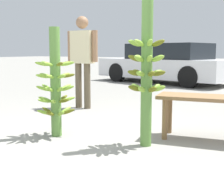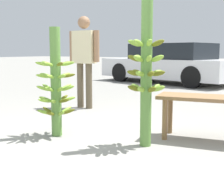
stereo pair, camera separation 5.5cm
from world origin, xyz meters
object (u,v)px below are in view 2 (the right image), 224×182
(vendor_person, at_px, (84,54))
(banana_stalk_left, at_px, (56,84))
(market_bench, at_px, (208,104))
(banana_stalk_center, at_px, (146,65))
(parked_car, at_px, (169,64))

(vendor_person, bearing_deg, banana_stalk_left, 113.65)
(vendor_person, distance_m, market_bench, 2.64)
(banana_stalk_center, height_order, market_bench, banana_stalk_center)
(market_bench, height_order, parked_car, parked_car)
(banana_stalk_center, xyz_separation_m, market_bench, (0.51, 0.56, -0.45))
(vendor_person, relative_size, market_bench, 1.36)
(banana_stalk_center, height_order, vendor_person, banana_stalk_center)
(vendor_person, bearing_deg, market_bench, 157.00)
(banana_stalk_left, xyz_separation_m, market_bench, (1.60, 0.77, -0.20))
(market_bench, relative_size, parked_car, 0.26)
(vendor_person, height_order, parked_car, vendor_person)
(banana_stalk_left, height_order, vendor_person, vendor_person)
(banana_stalk_center, distance_m, vendor_person, 2.40)
(vendor_person, bearing_deg, banana_stalk_center, 139.99)
(vendor_person, height_order, market_bench, vendor_person)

